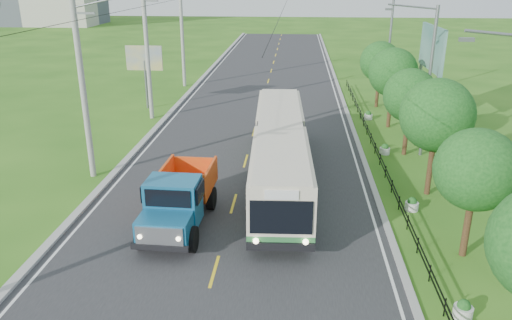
# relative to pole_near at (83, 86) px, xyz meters

# --- Properties ---
(ground) EXTENTS (240.00, 240.00, 0.00)m
(ground) POSITION_rel_pole_near_xyz_m (8.26, -9.00, -5.09)
(ground) COLOR #2A5F16
(ground) RESTS_ON ground
(road) EXTENTS (14.00, 120.00, 0.02)m
(road) POSITION_rel_pole_near_xyz_m (8.26, 11.00, -5.08)
(road) COLOR #28282B
(road) RESTS_ON ground
(curb_left) EXTENTS (0.40, 120.00, 0.15)m
(curb_left) POSITION_rel_pole_near_xyz_m (1.06, 11.00, -5.02)
(curb_left) COLOR #9E9E99
(curb_left) RESTS_ON ground
(curb_right) EXTENTS (0.30, 120.00, 0.10)m
(curb_right) POSITION_rel_pole_near_xyz_m (15.41, 11.00, -5.04)
(curb_right) COLOR #9E9E99
(curb_right) RESTS_ON ground
(edge_line_left) EXTENTS (0.12, 120.00, 0.00)m
(edge_line_left) POSITION_rel_pole_near_xyz_m (1.61, 11.00, -5.07)
(edge_line_left) COLOR silver
(edge_line_left) RESTS_ON road
(edge_line_right) EXTENTS (0.12, 120.00, 0.00)m
(edge_line_right) POSITION_rel_pole_near_xyz_m (14.91, 11.00, -5.07)
(edge_line_right) COLOR silver
(edge_line_right) RESTS_ON road
(centre_dash) EXTENTS (0.12, 2.20, 0.00)m
(centre_dash) POSITION_rel_pole_near_xyz_m (8.26, -9.00, -5.07)
(centre_dash) COLOR yellow
(centre_dash) RESTS_ON road
(railing_right) EXTENTS (0.04, 40.00, 0.60)m
(railing_right) POSITION_rel_pole_near_xyz_m (16.26, 5.00, -4.79)
(railing_right) COLOR black
(railing_right) RESTS_ON ground
(pole_near) EXTENTS (3.51, 0.32, 10.00)m
(pole_near) POSITION_rel_pole_near_xyz_m (0.00, 0.00, 0.00)
(pole_near) COLOR gray
(pole_near) RESTS_ON ground
(pole_mid) EXTENTS (3.51, 0.32, 10.00)m
(pole_mid) POSITION_rel_pole_near_xyz_m (0.00, 12.00, 0.00)
(pole_mid) COLOR gray
(pole_mid) RESTS_ON ground
(pole_far) EXTENTS (3.51, 0.32, 10.00)m
(pole_far) POSITION_rel_pole_near_xyz_m (0.00, 24.00, 0.00)
(pole_far) COLOR gray
(pole_far) RESTS_ON ground
(tree_second) EXTENTS (3.18, 3.26, 5.30)m
(tree_second) POSITION_rel_pole_near_xyz_m (18.12, -6.86, -1.57)
(tree_second) COLOR #382314
(tree_second) RESTS_ON ground
(tree_third) EXTENTS (3.60, 3.62, 6.00)m
(tree_third) POSITION_rel_pole_near_xyz_m (18.12, -0.86, -1.11)
(tree_third) COLOR #382314
(tree_third) RESTS_ON ground
(tree_fourth) EXTENTS (3.24, 3.31, 5.40)m
(tree_fourth) POSITION_rel_pole_near_xyz_m (18.12, 5.14, -1.51)
(tree_fourth) COLOR #382314
(tree_fourth) RESTS_ON ground
(tree_fifth) EXTENTS (3.48, 3.52, 5.80)m
(tree_fifth) POSITION_rel_pole_near_xyz_m (18.12, 11.14, -1.24)
(tree_fifth) COLOR #382314
(tree_fifth) RESTS_ON ground
(tree_back) EXTENTS (3.30, 3.36, 5.50)m
(tree_back) POSITION_rel_pole_near_xyz_m (18.12, 17.14, -1.44)
(tree_back) COLOR #382314
(tree_back) RESTS_ON ground
(streetlight_mid) EXTENTS (3.02, 0.20, 9.07)m
(streetlight_mid) POSITION_rel_pole_near_xyz_m (18.90, 5.00, -0.19)
(streetlight_mid) COLOR slate
(streetlight_mid) RESTS_ON ground
(streetlight_far) EXTENTS (3.02, 0.20, 9.07)m
(streetlight_far) POSITION_rel_pole_near_xyz_m (18.90, 19.00, -0.19)
(streetlight_far) COLOR slate
(streetlight_far) RESTS_ON ground
(planter_front) EXTENTS (0.64, 0.64, 0.67)m
(planter_front) POSITION_rel_pole_near_xyz_m (16.86, -11.00, -4.81)
(planter_front) COLOR silver
(planter_front) RESTS_ON ground
(planter_near) EXTENTS (0.64, 0.64, 0.67)m
(planter_near) POSITION_rel_pole_near_xyz_m (16.86, -3.00, -4.81)
(planter_near) COLOR silver
(planter_near) RESTS_ON ground
(planter_mid) EXTENTS (0.64, 0.64, 0.67)m
(planter_mid) POSITION_rel_pole_near_xyz_m (16.86, 5.00, -4.81)
(planter_mid) COLOR silver
(planter_mid) RESTS_ON ground
(planter_far) EXTENTS (0.64, 0.64, 0.67)m
(planter_far) POSITION_rel_pole_near_xyz_m (16.86, 13.00, -4.81)
(planter_far) COLOR silver
(planter_far) RESTS_ON ground
(billboard_left) EXTENTS (3.00, 0.20, 5.20)m
(billboard_left) POSITION_rel_pole_near_xyz_m (-1.24, 15.00, -1.23)
(billboard_left) COLOR slate
(billboard_left) RESTS_ON ground
(billboard_right) EXTENTS (0.24, 6.00, 7.30)m
(billboard_right) POSITION_rel_pole_near_xyz_m (20.56, 11.00, 0.25)
(billboard_right) COLOR slate
(billboard_right) RESTS_ON ground
(bus) EXTENTS (3.37, 16.66, 3.20)m
(bus) POSITION_rel_pole_near_xyz_m (10.41, 0.07, -3.17)
(bus) COLOR #2C7038
(bus) RESTS_ON ground
(dump_truck) EXTENTS (2.60, 6.25, 2.60)m
(dump_truck) POSITION_rel_pole_near_xyz_m (6.16, -5.43, -3.63)
(dump_truck) COLOR #155A83
(dump_truck) RESTS_ON ground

